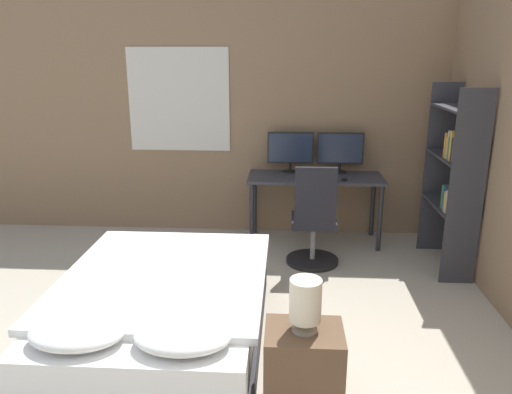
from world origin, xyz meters
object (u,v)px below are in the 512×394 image
(bookshelf, at_px, (456,171))
(keyboard, at_px, (316,180))
(desk, at_px, (315,185))
(bedside_lamp, at_px, (305,301))
(office_chair, at_px, (314,227))
(monitor_left, at_px, (290,149))
(monitor_right, at_px, (340,150))
(nightstand, at_px, (303,377))
(bed, at_px, (162,312))
(computer_mouse, at_px, (344,179))

(bookshelf, bearing_deg, keyboard, 159.16)
(keyboard, bearing_deg, desk, 90.00)
(bedside_lamp, bearing_deg, office_chair, 85.76)
(monitor_left, distance_m, monitor_right, 0.55)
(nightstand, height_order, office_chair, office_chair)
(bedside_lamp, bearing_deg, desk, 85.94)
(bed, xyz_separation_m, nightstand, (0.98, -0.73, 0.04))
(bed, bearing_deg, desk, 60.88)
(bed, xyz_separation_m, desk, (1.18, 2.12, 0.39))
(monitor_left, bearing_deg, office_chair, -74.24)
(bed, distance_m, nightstand, 1.22)
(nightstand, xyz_separation_m, bookshelf, (1.46, 2.19, 0.69))
(computer_mouse, bearing_deg, office_chair, -124.93)
(bedside_lamp, height_order, bookshelf, bookshelf)
(bookshelf, bearing_deg, bed, -149.02)
(keyboard, height_order, office_chair, office_chair)
(bookshelf, bearing_deg, monitor_right, 139.50)
(nightstand, distance_m, office_chair, 2.21)
(keyboard, bearing_deg, office_chair, -94.73)
(nightstand, bearing_deg, bedside_lamp, 63.43)
(monitor_left, bearing_deg, keyboard, -52.89)
(keyboard, distance_m, computer_mouse, 0.29)
(bedside_lamp, bearing_deg, monitor_right, 81.09)
(bed, bearing_deg, nightstand, -36.69)
(bedside_lamp, height_order, monitor_left, monitor_left)
(bed, bearing_deg, bedside_lamp, -36.69)
(monitor_left, bearing_deg, computer_mouse, -32.72)
(bedside_lamp, height_order, desk, bedside_lamp)
(nightstand, distance_m, desk, 2.88)
(desk, distance_m, keyboard, 0.21)
(desk, xyz_separation_m, monitor_left, (-0.27, 0.18, 0.35))
(keyboard, xyz_separation_m, bookshelf, (1.25, -0.48, 0.23))
(bed, distance_m, computer_mouse, 2.48)
(desk, relative_size, monitor_left, 2.86)
(bed, relative_size, nightstand, 3.35)
(bed, relative_size, bookshelf, 1.12)
(desk, distance_m, monitor_left, 0.48)
(computer_mouse, bearing_deg, nightstand, -100.42)
(desk, bearing_deg, computer_mouse, -31.77)
(keyboard, distance_m, office_chair, 0.59)
(monitor_right, relative_size, bookshelf, 0.29)
(desk, height_order, monitor_left, monitor_left)
(desk, relative_size, computer_mouse, 20.67)
(office_chair, bearing_deg, keyboard, 85.27)
(bed, distance_m, monitor_left, 2.58)
(desk, height_order, bookshelf, bookshelf)
(computer_mouse, distance_m, bookshelf, 1.10)
(nightstand, relative_size, bedside_lamp, 1.95)
(monitor_left, distance_m, computer_mouse, 0.71)
(nightstand, xyz_separation_m, computer_mouse, (0.49, 2.67, 0.47))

